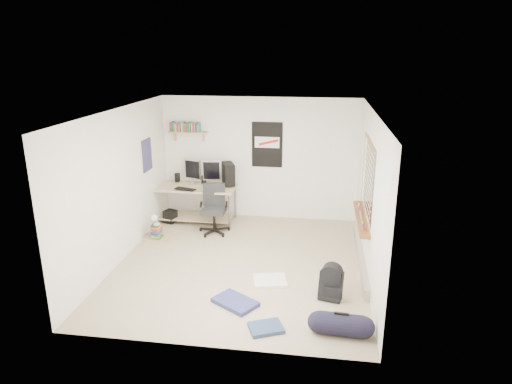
# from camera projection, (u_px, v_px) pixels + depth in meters

# --- Properties ---
(floor) EXTENTS (4.00, 4.50, 0.01)m
(floor) POSITION_uv_depth(u_px,v_px,m) (241.00, 263.00, 7.56)
(floor) COLOR gray
(floor) RESTS_ON ground
(ceiling) EXTENTS (4.00, 4.50, 0.01)m
(ceiling) POSITION_uv_depth(u_px,v_px,m) (240.00, 111.00, 6.80)
(ceiling) COLOR white
(ceiling) RESTS_ON ground
(back_wall) EXTENTS (4.00, 0.01, 2.50)m
(back_wall) POSITION_uv_depth(u_px,v_px,m) (260.00, 159.00, 9.31)
(back_wall) COLOR silver
(back_wall) RESTS_ON ground
(left_wall) EXTENTS (0.01, 4.50, 2.50)m
(left_wall) POSITION_uv_depth(u_px,v_px,m) (120.00, 186.00, 7.45)
(left_wall) COLOR silver
(left_wall) RESTS_ON ground
(right_wall) EXTENTS (0.01, 4.50, 2.50)m
(right_wall) POSITION_uv_depth(u_px,v_px,m) (371.00, 197.00, 6.90)
(right_wall) COLOR silver
(right_wall) RESTS_ON ground
(desk) EXTENTS (1.74, 0.85, 0.77)m
(desk) POSITION_uv_depth(u_px,v_px,m) (195.00, 204.00, 9.30)
(desk) COLOR tan
(desk) RESTS_ON floor
(monitor_left) EXTENTS (0.38, 0.20, 0.41)m
(monitor_left) POSITION_uv_depth(u_px,v_px,m) (193.00, 174.00, 9.22)
(monitor_left) COLOR #96959A
(monitor_left) RESTS_ON desk
(monitor_right) EXTENTS (0.37, 0.14, 0.40)m
(monitor_right) POSITION_uv_depth(u_px,v_px,m) (212.00, 175.00, 9.16)
(monitor_right) COLOR #B2B3B8
(monitor_right) RESTS_ON desk
(pc_tower) EXTENTS (0.34, 0.46, 0.44)m
(pc_tower) POSITION_uv_depth(u_px,v_px,m) (228.00, 174.00, 9.19)
(pc_tower) COLOR black
(pc_tower) RESTS_ON desk
(keyboard) EXTENTS (0.44, 0.26, 0.02)m
(keyboard) POSITION_uv_depth(u_px,v_px,m) (185.00, 189.00, 8.89)
(keyboard) COLOR black
(keyboard) RESTS_ON desk
(speaker_left) EXTENTS (0.09, 0.09, 0.18)m
(speaker_left) POSITION_uv_depth(u_px,v_px,m) (177.00, 177.00, 9.42)
(speaker_left) COLOR black
(speaker_left) RESTS_ON desk
(speaker_right) EXTENTS (0.08, 0.08, 0.16)m
(speaker_right) POSITION_uv_depth(u_px,v_px,m) (204.00, 180.00, 9.27)
(speaker_right) COLOR black
(speaker_right) RESTS_ON desk
(office_chair) EXTENTS (0.72, 0.72, 0.94)m
(office_chair) POSITION_uv_depth(u_px,v_px,m) (214.00, 209.00, 8.68)
(office_chair) COLOR #232425
(office_chair) RESTS_ON floor
(wall_shelf) EXTENTS (0.80, 0.22, 0.24)m
(wall_shelf) POSITION_uv_depth(u_px,v_px,m) (188.00, 132.00, 9.24)
(wall_shelf) COLOR tan
(wall_shelf) RESTS_ON back_wall
(poster_back_wall) EXTENTS (0.62, 0.03, 0.92)m
(poster_back_wall) POSITION_uv_depth(u_px,v_px,m) (267.00, 145.00, 9.17)
(poster_back_wall) COLOR black
(poster_back_wall) RESTS_ON back_wall
(poster_left_wall) EXTENTS (0.02, 0.42, 0.60)m
(poster_left_wall) POSITION_uv_depth(u_px,v_px,m) (147.00, 155.00, 8.51)
(poster_left_wall) COLOR navy
(poster_left_wall) RESTS_ON left_wall
(window) EXTENTS (0.10, 1.50, 1.26)m
(window) POSITION_uv_depth(u_px,v_px,m) (366.00, 179.00, 7.14)
(window) COLOR brown
(window) RESTS_ON right_wall
(baseboard_heater) EXTENTS (0.08, 2.50, 0.18)m
(baseboard_heater) POSITION_uv_depth(u_px,v_px,m) (361.00, 258.00, 7.54)
(baseboard_heater) COLOR #B7B2A8
(baseboard_heater) RESTS_ON floor
(backpack) EXTENTS (0.37, 0.32, 0.42)m
(backpack) POSITION_uv_depth(u_px,v_px,m) (331.00, 286.00, 6.44)
(backpack) COLOR black
(backpack) RESTS_ON floor
(duffel_bag) EXTENTS (0.30, 0.30, 0.55)m
(duffel_bag) POSITION_uv_depth(u_px,v_px,m) (341.00, 325.00, 5.63)
(duffel_bag) COLOR black
(duffel_bag) RESTS_ON floor
(tshirt) EXTENTS (0.58, 0.52, 0.04)m
(tshirt) POSITION_uv_depth(u_px,v_px,m) (270.00, 281.00, 6.95)
(tshirt) COLOR silver
(tshirt) RESTS_ON floor
(jeans_a) EXTENTS (0.71, 0.65, 0.07)m
(jeans_a) POSITION_uv_depth(u_px,v_px,m) (235.00, 302.00, 6.33)
(jeans_a) COLOR navy
(jeans_a) RESTS_ON floor
(jeans_b) EXTENTS (0.51, 0.45, 0.05)m
(jeans_b) POSITION_uv_depth(u_px,v_px,m) (266.00, 328.00, 5.76)
(jeans_b) COLOR navy
(jeans_b) RESTS_ON floor
(book_stack) EXTENTS (0.41, 0.35, 0.26)m
(book_stack) POSITION_uv_depth(u_px,v_px,m) (157.00, 230.00, 8.52)
(book_stack) COLOR brown
(book_stack) RESTS_ON floor
(desk_lamp) EXTENTS (0.19, 0.25, 0.22)m
(desk_lamp) POSITION_uv_depth(u_px,v_px,m) (156.00, 219.00, 8.43)
(desk_lamp) COLOR silver
(desk_lamp) RESTS_ON book_stack
(subwoofer) EXTENTS (0.28, 0.28, 0.25)m
(subwoofer) POSITION_uv_depth(u_px,v_px,m) (170.00, 216.00, 9.28)
(subwoofer) COLOR black
(subwoofer) RESTS_ON floor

